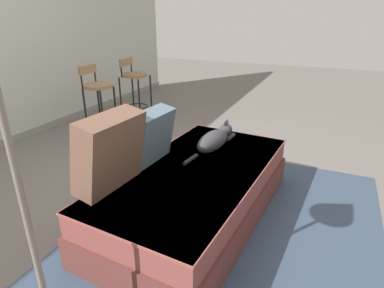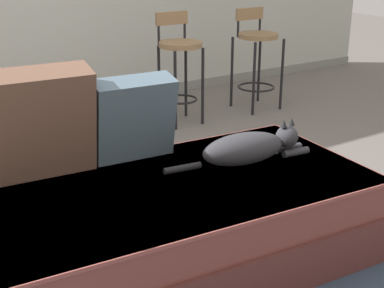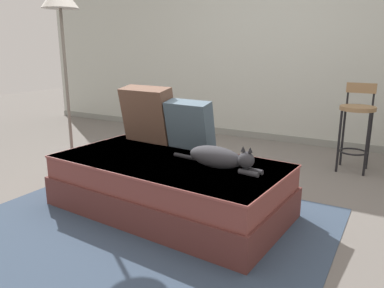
% 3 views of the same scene
% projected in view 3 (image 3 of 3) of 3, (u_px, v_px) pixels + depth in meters
% --- Properties ---
extents(ground_plane, '(16.00, 16.00, 0.00)m').
position_uv_depth(ground_plane, '(194.00, 193.00, 3.23)').
color(ground_plane, '#66605B').
rests_on(ground_plane, ground).
extents(wall_back_panel, '(8.00, 0.10, 2.60)m').
position_uv_depth(wall_back_panel, '(280.00, 41.00, 4.80)').
color(wall_back_panel, '#B7BCB2').
rests_on(wall_back_panel, ground).
extents(wall_baseboard_trim, '(8.00, 0.02, 0.09)m').
position_uv_depth(wall_baseboard_trim, '(273.00, 137.00, 5.07)').
color(wall_baseboard_trim, gray).
rests_on(wall_baseboard_trim, ground).
extents(area_rug, '(2.46, 2.01, 0.01)m').
position_uv_depth(area_rug, '(146.00, 225.00, 2.64)').
color(area_rug, '#334256').
rests_on(area_rug, ground).
extents(couch, '(1.82, 1.04, 0.40)m').
position_uv_depth(couch, '(168.00, 185.00, 2.84)').
color(couch, brown).
rests_on(couch, ground).
extents(throw_pillow_corner, '(0.49, 0.29, 0.49)m').
position_uv_depth(throw_pillow_corner, '(148.00, 114.00, 3.28)').
color(throw_pillow_corner, brown).
rests_on(throw_pillow_corner, couch).
extents(throw_pillow_middle, '(0.40, 0.24, 0.41)m').
position_uv_depth(throw_pillow_middle, '(190.00, 125.00, 3.05)').
color(throw_pillow_middle, '#4C6070').
rests_on(throw_pillow_middle, couch).
extents(cat, '(0.74, 0.22, 0.19)m').
position_uv_depth(cat, '(219.00, 158.00, 2.59)').
color(cat, '#333338').
rests_on(cat, couch).
extents(bar_stool_near_window, '(0.34, 0.34, 0.88)m').
position_uv_depth(bar_stool_near_window, '(357.00, 119.00, 3.72)').
color(bar_stool_near_window, black).
rests_on(bar_stool_near_window, ground).
extents(floor_lamp, '(0.32, 0.32, 1.77)m').
position_uv_depth(floor_lamp, '(61.00, 15.00, 3.26)').
color(floor_lamp, slate).
rests_on(floor_lamp, ground).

